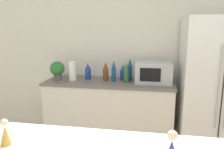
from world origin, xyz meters
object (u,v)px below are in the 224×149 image
paper_towel_roll (72,71)px  microwave (153,72)px  refrigerator (214,87)px  back_bottle_5 (106,72)px  back_bottle_0 (88,71)px  wise_man_figurine_crimson (5,134)px  back_bottle_1 (123,73)px  potted_plant (57,69)px  back_bottle_2 (130,70)px  back_bottle_3 (114,71)px  back_bottle_4 (126,73)px

paper_towel_roll → microwave: (1.13, 0.06, 0.01)m
refrigerator → back_bottle_5: refrigerator is taller
back_bottle_0 → wise_man_figurine_crimson: same height
paper_towel_roll → back_bottle_1: paper_towel_roll is taller
potted_plant → back_bottle_1: (0.93, 0.14, -0.04)m
microwave → back_bottle_0: (-0.93, 0.04, -0.03)m
back_bottle_1 → back_bottle_5: 0.25m
back_bottle_0 → back_bottle_2: back_bottle_2 is taller
paper_towel_roll → microwave: bearing=3.0°
back_bottle_1 → back_bottle_2: size_ratio=0.70×
refrigerator → wise_man_figurine_crimson: (-1.58, -1.90, 0.17)m
back_bottle_3 → back_bottle_4: (0.18, -0.03, -0.01)m
back_bottle_5 → wise_man_figurine_crimson: 1.98m
paper_towel_roll → back_bottle_0: (0.20, 0.10, -0.02)m
paper_towel_roll → back_bottle_1: 0.71m
wise_man_figurine_crimson → refrigerator: bearing=50.3°
back_bottle_3 → back_bottle_4: back_bottle_3 is taller
wise_man_figurine_crimson → back_bottle_2: bearing=76.4°
microwave → back_bottle_2: back_bottle_2 is taller
refrigerator → back_bottle_5: 1.43m
paper_towel_roll → wise_man_figurine_crimson: 1.94m
potted_plant → back_bottle_5: back_bottle_5 is taller
back_bottle_1 → back_bottle_4: (0.06, -0.12, 0.03)m
potted_plant → back_bottle_3: bearing=3.2°
paper_towel_roll → back_bottle_4: (0.76, 0.02, 0.00)m
back_bottle_5 → wise_man_figurine_crimson: bearing=-94.6°
back_bottle_0 → back_bottle_3: size_ratio=0.81×
back_bottle_0 → wise_man_figurine_crimson: size_ratio=1.64×
back_bottle_2 → back_bottle_4: 0.12m
paper_towel_roll → back_bottle_4: back_bottle_4 is taller
back_bottle_5 → wise_man_figurine_crimson: back_bottle_5 is taller
potted_plant → paper_towel_roll: size_ratio=1.00×
refrigerator → back_bottle_4: (-1.13, 0.03, 0.15)m
back_bottle_4 → wise_man_figurine_crimson: size_ratio=1.91×
paper_towel_roll → back_bottle_2: back_bottle_2 is taller
refrigerator → back_bottle_3: (-1.31, 0.06, 0.15)m
refrigerator → back_bottle_2: bearing=172.7°
back_bottle_2 → back_bottle_3: size_ratio=1.10×
back_bottle_2 → back_bottle_4: (-0.04, -0.11, -0.02)m
paper_towel_roll → microwave: microwave is taller
potted_plant → back_bottle_0: potted_plant is taller
paper_towel_roll → back_bottle_1: size_ratio=1.16×
potted_plant → back_bottle_0: 0.44m
back_bottle_3 → wise_man_figurine_crimson: 1.98m
back_bottle_1 → back_bottle_3: back_bottle_3 is taller
back_bottle_2 → wise_man_figurine_crimson: 2.10m
paper_towel_roll → microwave: 1.13m
back_bottle_0 → wise_man_figurine_crimson: bearing=-86.8°
back_bottle_2 → wise_man_figurine_crimson: size_ratio=2.22×
back_bottle_1 → wise_man_figurine_crimson: bearing=-100.8°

